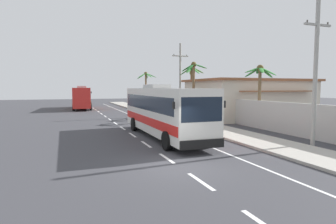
{
  "coord_description": "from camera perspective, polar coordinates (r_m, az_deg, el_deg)",
  "views": [
    {
      "loc": [
        -4.5,
        -11.0,
        3.33
      ],
      "look_at": [
        2.14,
        7.2,
        1.7
      ],
      "focal_mm": 30.45,
      "sensor_mm": 36.0,
      "label": 1
    }
  ],
  "objects": [
    {
      "name": "palm_nearest",
      "position": [
        32.88,
        4.8,
        5.99
      ],
      "size": [
        2.87,
        3.08,
        5.93
      ],
      "color": "brown",
      "rests_on": "ground"
    },
    {
      "name": "ground_plane",
      "position": [
        12.34,
        2.15,
        -10.84
      ],
      "size": [
        160.0,
        160.0,
        0.0
      ],
      "primitive_type": "plane",
      "color": "#3A3A3F"
    },
    {
      "name": "palm_third",
      "position": [
        47.9,
        -4.44,
        6.01
      ],
      "size": [
        3.44,
        3.49,
        6.05
      ],
      "color": "brown",
      "rests_on": "ground"
    },
    {
      "name": "coach_bus_foreground",
      "position": [
        19.34,
        -1.03,
        0.48
      ],
      "size": [
        2.9,
        11.72,
        3.59
      ],
      "color": "silver",
      "rests_on": "ground"
    },
    {
      "name": "palm_second",
      "position": [
        24.89,
        17.89,
        5.98
      ],
      "size": [
        2.93,
        2.84,
        5.26
      ],
      "color": "brown",
      "rests_on": "ground"
    },
    {
      "name": "sidewalk_kerb",
      "position": [
        24.07,
        8.17,
        -3.03
      ],
      "size": [
        3.2,
        90.0,
        0.14
      ],
      "primitive_type": "cube",
      "color": "#A8A399",
      "rests_on": "ground"
    },
    {
      "name": "utility_pole_nearest",
      "position": [
        18.18,
        27.44,
        7.36
      ],
      "size": [
        1.87,
        0.24,
        8.31
      ],
      "color": "#9E9E99",
      "rests_on": "ground"
    },
    {
      "name": "coach_bus_far_lane",
      "position": [
        47.69,
        -16.76,
        2.88
      ],
      "size": [
        3.61,
        11.54,
        3.65
      ],
      "color": "red",
      "rests_on": "ground"
    },
    {
      "name": "boundary_wall",
      "position": [
        29.29,
        11.05,
        0.45
      ],
      "size": [
        0.24,
        60.0,
        2.3
      ],
      "primitive_type": "cube",
      "color": "#B2B2AD",
      "rests_on": "ground"
    },
    {
      "name": "palm_fourth",
      "position": [
        29.56,
        5.17,
        6.67
      ],
      "size": [
        2.67,
        2.8,
        6.02
      ],
      "color": "brown",
      "rests_on": "ground"
    },
    {
      "name": "roadside_building",
      "position": [
        33.3,
        15.77,
        2.61
      ],
      "size": [
        12.55,
        9.61,
        4.29
      ],
      "color": "beige",
      "rests_on": "ground"
    },
    {
      "name": "utility_pole_mid",
      "position": [
        34.39,
        2.46,
        6.73
      ],
      "size": [
        2.04,
        0.24,
        8.63
      ],
      "color": "#9E9E99",
      "rests_on": "ground"
    },
    {
      "name": "lane_markings",
      "position": [
        26.64,
        -5.9,
        -2.39
      ],
      "size": [
        3.36,
        71.0,
        0.01
      ],
      "color": "white",
      "rests_on": "ground"
    },
    {
      "name": "pedestrian_near_kerb",
      "position": [
        33.2,
        0.17,
        0.9
      ],
      "size": [
        0.36,
        0.36,
        1.76
      ],
      "rotation": [
        0.0,
        0.0,
        5.78
      ],
      "color": "gold",
      "rests_on": "sidewalk_kerb"
    },
    {
      "name": "motorcycle_beside_bus",
      "position": [
        28.45,
        -1.53,
        -0.63
      ],
      "size": [
        0.56,
        1.96,
        1.55
      ],
      "color": "black",
      "rests_on": "ground"
    }
  ]
}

